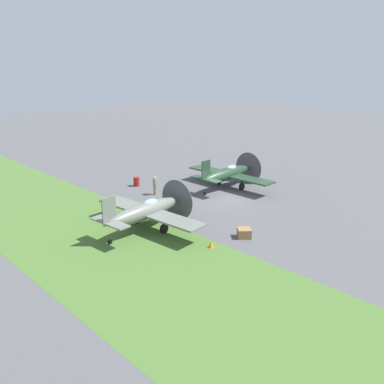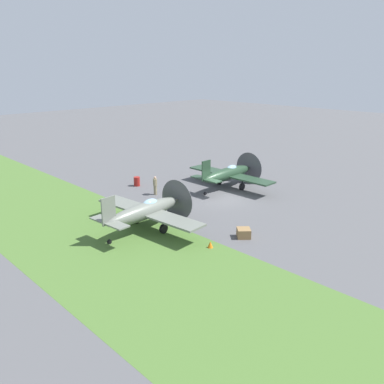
{
  "view_description": "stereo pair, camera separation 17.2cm",
  "coord_description": "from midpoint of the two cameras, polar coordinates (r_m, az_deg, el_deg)",
  "views": [
    {
      "loc": [
        22.14,
        -25.84,
        11.29
      ],
      "look_at": [
        -0.48,
        -3.38,
        1.24
      ],
      "focal_mm": 37.38,
      "sensor_mm": 36.0,
      "label": 1
    },
    {
      "loc": [
        22.27,
        -25.72,
        11.29
      ],
      "look_at": [
        -0.48,
        -3.38,
        1.24
      ],
      "focal_mm": 37.38,
      "sensor_mm": 36.0,
      "label": 2
    }
  ],
  "objects": [
    {
      "name": "ground_crew_chief",
      "position": [
        36.7,
        -5.15,
        1.0
      ],
      "size": [
        0.46,
        0.5,
        1.73
      ],
      "rotation": [
        0.0,
        0.0,
        2.3
      ],
      "color": "#847A5B",
      "rests_on": "ground"
    },
    {
      "name": "grass_verge",
      "position": [
        28.08,
        -13.1,
        -6.69
      ],
      "size": [
        120.0,
        11.0,
        0.01
      ],
      "primitive_type": "cube",
      "color": "#476B2D",
      "rests_on": "ground"
    },
    {
      "name": "ground_plane",
      "position": [
        35.85,
        4.53,
        -0.91
      ],
      "size": [
        160.0,
        160.0,
        0.0
      ],
      "primitive_type": "plane",
      "color": "#515154"
    },
    {
      "name": "airplane_lead",
      "position": [
        38.65,
        5.36,
        2.62
      ],
      "size": [
        9.46,
        7.52,
        3.39
      ],
      "rotation": [
        0.0,
        0.0,
        0.02
      ],
      "color": "#233D28",
      "rests_on": "ground"
    },
    {
      "name": "runway_marker_cone",
      "position": [
        26.23,
        2.81,
        -7.49
      ],
      "size": [
        0.36,
        0.36,
        0.44
      ],
      "primitive_type": "cone",
      "color": "orange",
      "rests_on": "ground"
    },
    {
      "name": "fuel_drum",
      "position": [
        39.73,
        -7.75,
        1.5
      ],
      "size": [
        0.6,
        0.6,
        0.9
      ],
      "primitive_type": "cylinder",
      "color": "maroon",
      "rests_on": "ground"
    },
    {
      "name": "supply_crate",
      "position": [
        27.9,
        7.56,
        -5.82
      ],
      "size": [
        1.27,
        1.27,
        0.64
      ],
      "primitive_type": "cube",
      "rotation": [
        0.0,
        0.0,
        0.83
      ],
      "color": "olive",
      "rests_on": "ground"
    },
    {
      "name": "airplane_wingman",
      "position": [
        28.74,
        -6.46,
        -2.68
      ],
      "size": [
        9.6,
        7.6,
        3.41
      ],
      "rotation": [
        0.0,
        0.0,
        0.08
      ],
      "color": "slate",
      "rests_on": "ground"
    }
  ]
}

